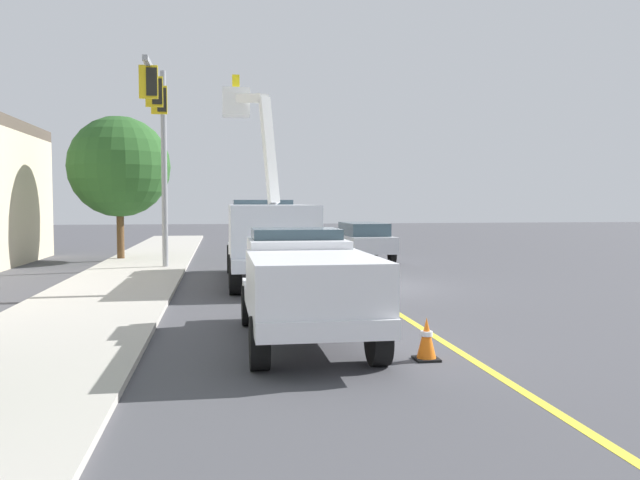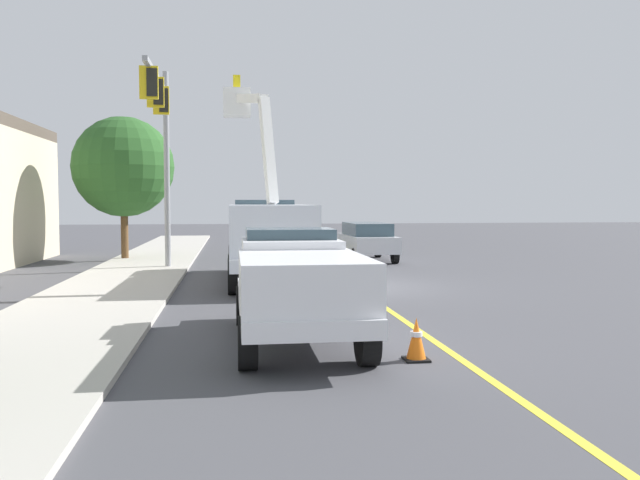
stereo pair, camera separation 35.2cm
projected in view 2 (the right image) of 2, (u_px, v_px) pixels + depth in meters
The scene contains 10 objects.
ground at pixel (355, 287), 19.80m from camera, with size 120.00×120.00×0.00m, color #47474C.
sidewalk_far_side at pixel (112, 290), 18.82m from camera, with size 60.00×3.60×0.12m, color #B2ADA3.
lane_centre_stripe at pixel (355, 287), 19.80m from camera, with size 50.00×0.16×0.01m, color yellow.
utility_bucket_truck at pixel (267, 233), 21.20m from camera, with size 8.20×2.72×6.84m.
service_pickup_truck at pixel (297, 283), 11.87m from camera, with size 5.60×2.19×2.06m.
passing_minivan at pixel (367, 239), 28.96m from camera, with size 4.80×1.95×1.69m.
traffic_cone_leading at pixel (416, 340), 10.58m from camera, with size 0.40×0.40×0.71m.
traffic_cone_mid_front at pixel (318, 258), 25.21m from camera, with size 0.40×0.40×0.86m.
traffic_signal_mast at pixel (161, 126), 22.93m from camera, with size 6.17×0.56×7.61m.
street_tree_right at pixel (123, 167), 28.65m from camera, with size 4.44×4.44×6.40m.
Camera 2 is at (-19.36, 3.73, 2.59)m, focal length 36.28 mm.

